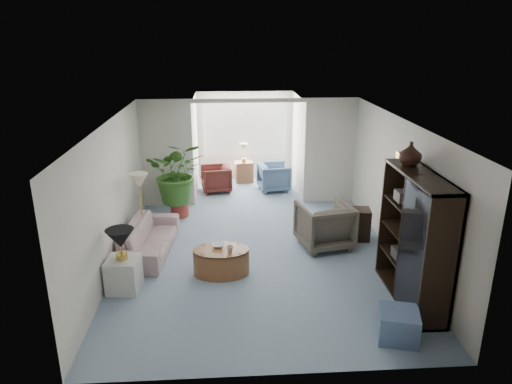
{
  "coord_description": "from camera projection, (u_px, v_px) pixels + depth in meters",
  "views": [
    {
      "loc": [
        -0.54,
        -7.61,
        3.9
      ],
      "look_at": [
        0.0,
        0.6,
        1.1
      ],
      "focal_mm": 33.03,
      "sensor_mm": 36.0,
      "label": 1
    }
  ],
  "objects": [
    {
      "name": "sunroom_chair_maroon",
      "position": [
        216.0,
        179.0,
        12.07
      ],
      "size": [
        0.83,
        0.81,
        0.67
      ],
      "primitive_type": "imported",
      "rotation": [
        0.0,
        0.0,
        -1.43
      ],
      "color": "#53201C",
      "rests_on": "ground"
    },
    {
      "name": "sunroom_table",
      "position": [
        244.0,
        172.0,
        12.84
      ],
      "size": [
        0.51,
        0.42,
        0.57
      ],
      "primitive_type": "cube",
      "rotation": [
        0.0,
        0.0,
        0.14
      ],
      "color": "brown",
      "rests_on": "ground"
    },
    {
      "name": "cabinet_urn",
      "position": [
        410.0,
        153.0,
        7.07
      ],
      "size": [
        0.34,
        0.34,
        0.36
      ],
      "primitive_type": "imported",
      "color": "#321810",
      "rests_on": "entertainment_cabinet"
    },
    {
      "name": "side_table_dark",
      "position": [
        356.0,
        224.0,
        9.29
      ],
      "size": [
        0.57,
        0.48,
        0.62
      ],
      "primitive_type": "cube",
      "rotation": [
        0.0,
        0.0,
        -0.14
      ],
      "color": "black",
      "rests_on": "ground"
    },
    {
      "name": "framed_picture",
      "position": [
        403.0,
        169.0,
        7.99
      ],
      "size": [
        0.04,
        0.5,
        0.4
      ],
      "primitive_type": "cube",
      "color": "#BAB095"
    },
    {
      "name": "house_plant",
      "position": [
        178.0,
        172.0,
        10.21
      ],
      "size": [
        1.26,
        1.09,
        1.4
      ],
      "primitive_type": "imported",
      "color": "#326221",
      "rests_on": "plant_pot"
    },
    {
      "name": "floor_lamp",
      "position": [
        139.0,
        181.0,
        8.86
      ],
      "size": [
        0.36,
        0.36,
        0.28
      ],
      "primitive_type": "cone",
      "color": "beige",
      "rests_on": "ground"
    },
    {
      "name": "back_pier_left",
      "position": [
        167.0,
        154.0,
        10.79
      ],
      "size": [
        1.2,
        0.12,
        2.5
      ],
      "primitive_type": "cube",
      "color": "silver",
      "rests_on": "ground"
    },
    {
      "name": "back_header",
      "position": [
        249.0,
        101.0,
        10.53
      ],
      "size": [
        2.6,
        0.12,
        0.1
      ],
      "primitive_type": "cube",
      "color": "silver",
      "rests_on": "back_pier_left"
    },
    {
      "name": "coffee_cup",
      "position": [
        230.0,
        249.0,
        7.78
      ],
      "size": [
        0.11,
        0.11,
        0.1
      ],
      "primitive_type": "imported",
      "rotation": [
        0.0,
        0.0,
        0.05
      ],
      "color": "beige",
      "rests_on": "coffee_table"
    },
    {
      "name": "table_lamp",
      "position": [
        120.0,
        239.0,
        7.24
      ],
      "size": [
        0.44,
        0.44,
        0.3
      ],
      "primitive_type": "cone",
      "color": "black",
      "rests_on": "end_table"
    },
    {
      "name": "shelf_clutter",
      "position": [
        415.0,
        237.0,
        6.82
      ],
      "size": [
        0.3,
        1.18,
        1.06
      ],
      "color": "#322C27",
      "rests_on": "entertainment_cabinet"
    },
    {
      "name": "coffee_bowl",
      "position": [
        218.0,
        245.0,
        7.97
      ],
      "size": [
        0.21,
        0.21,
        0.05
      ],
      "primitive_type": "imported",
      "rotation": [
        0.0,
        0.0,
        0.05
      ],
      "color": "white",
      "rests_on": "coffee_table"
    },
    {
      "name": "back_pier_right",
      "position": [
        330.0,
        151.0,
        11.03
      ],
      "size": [
        1.2,
        0.12,
        2.5
      ],
      "primitive_type": "cube",
      "color": "silver",
      "rests_on": "ground"
    },
    {
      "name": "coffee_table",
      "position": [
        221.0,
        261.0,
        7.96
      ],
      "size": [
        1.0,
        1.0,
        0.45
      ],
      "primitive_type": "cylinder",
      "rotation": [
        0.0,
        0.0,
        0.05
      ],
      "color": "brown",
      "rests_on": "ground"
    },
    {
      "name": "window_pane",
      "position": [
        245.0,
        128.0,
        12.92
      ],
      "size": [
        2.2,
        0.02,
        1.5
      ],
      "primitive_type": "cube",
      "color": "white"
    },
    {
      "name": "plant_pot",
      "position": [
        180.0,
        209.0,
        10.49
      ],
      "size": [
        0.4,
        0.4,
        0.32
      ],
      "primitive_type": "cylinder",
      "color": "#9C372D",
      "rests_on": "ground"
    },
    {
      "name": "sofa",
      "position": [
        149.0,
        238.0,
        8.72
      ],
      "size": [
        0.94,
        2.02,
        0.57
      ],
      "primitive_type": "imported",
      "rotation": [
        0.0,
        0.0,
        1.48
      ],
      "color": "#B3A597",
      "rests_on": "ground"
    },
    {
      "name": "entertainment_cabinet",
      "position": [
        415.0,
        239.0,
        6.97
      ],
      "size": [
        0.48,
        1.79,
        1.99
      ],
      "primitive_type": "cube",
      "color": "black",
      "rests_on": "ground"
    },
    {
      "name": "end_table",
      "position": [
        124.0,
        274.0,
        7.44
      ],
      "size": [
        0.53,
        0.53,
        0.54
      ],
      "primitive_type": "cube",
      "rotation": [
        0.0,
        0.0,
        -0.09
      ],
      "color": "silver",
      "rests_on": "ground"
    },
    {
      "name": "ottoman",
      "position": [
        398.0,
        325.0,
        6.26
      ],
      "size": [
        0.63,
        0.63,
        0.41
      ],
      "primitive_type": "cube",
      "rotation": [
        0.0,
        0.0,
        -0.27
      ],
      "color": "slate",
      "rests_on": "ground"
    },
    {
      "name": "sunroom_floor",
      "position": [
        247.0,
        189.0,
        12.35
      ],
      "size": [
        2.6,
        2.6,
        0.0
      ],
      "primitive_type": "plane",
      "color": "#8296AB",
      "rests_on": "ground"
    },
    {
      "name": "wingback_chair",
      "position": [
        324.0,
        225.0,
        8.92
      ],
      "size": [
        1.11,
        1.13,
        0.87
      ],
      "primitive_type": "imported",
      "rotation": [
        0.0,
        0.0,
        3.35
      ],
      "color": "#575245",
      "rests_on": "ground"
    },
    {
      "name": "sunroom_chair_blue",
      "position": [
        274.0,
        177.0,
        12.16
      ],
      "size": [
        0.87,
        0.85,
        0.7
      ],
      "primitive_type": "imported",
      "rotation": [
        0.0,
        0.0,
        1.71
      ],
      "color": "slate",
      "rests_on": "ground"
    },
    {
      "name": "window_blinds",
      "position": [
        245.0,
        128.0,
        12.9
      ],
      "size": [
        2.2,
        0.02,
        1.5
      ],
      "primitive_type": "cube",
      "color": "white"
    },
    {
      "name": "floor",
      "position": [
        258.0,
        260.0,
        8.48
      ],
      "size": [
        6.0,
        6.0,
        0.0
      ],
      "primitive_type": "plane",
      "color": "#8296AB",
      "rests_on": "ground"
    }
  ]
}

